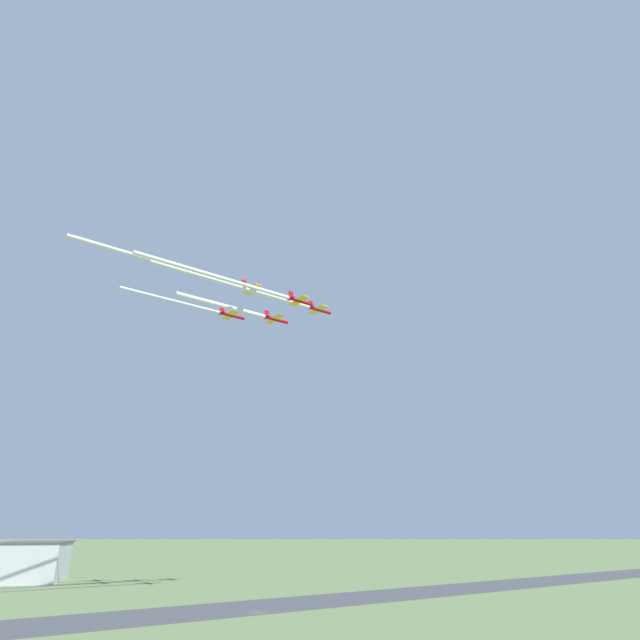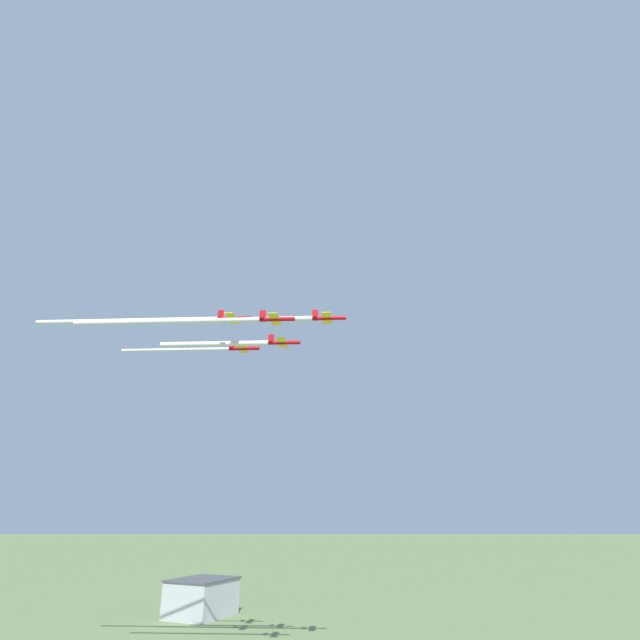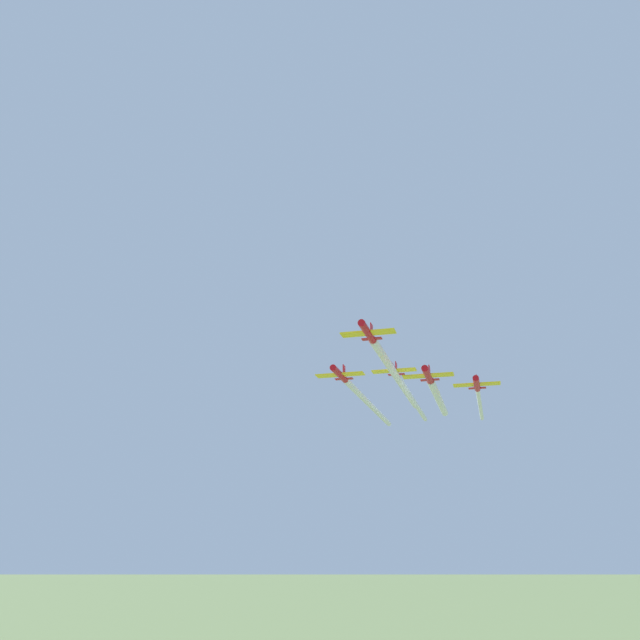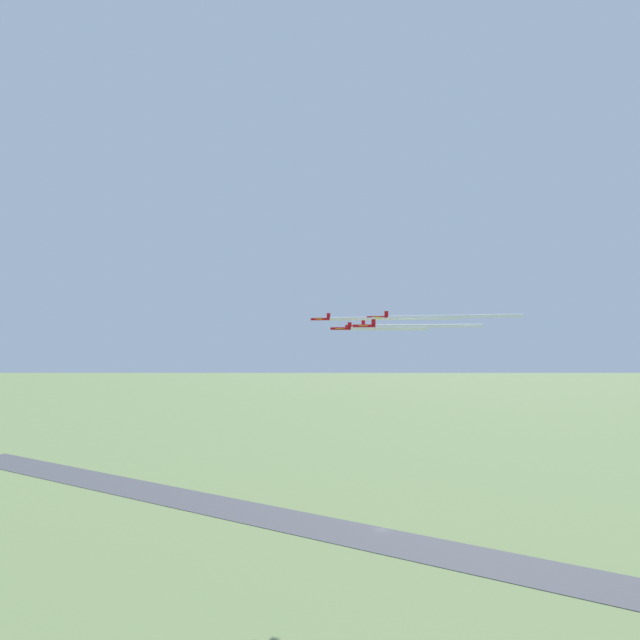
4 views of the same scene
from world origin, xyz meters
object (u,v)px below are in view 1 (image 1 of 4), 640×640
jet_1 (275,319)px  jet_3 (231,315)px  hangar (35,561)px  jet_2 (300,301)px  jet_0 (319,310)px  jet_4 (253,289)px

jet_1 → jet_3: size_ratio=1.00×
hangar → jet_1: jet_1 is taller
jet_2 → jet_3: jet_2 is taller
jet_0 → jet_3: 29.84m
hangar → jet_0: 145.52m
jet_2 → jet_0: bearing=120.5°
jet_3 → hangar: bearing=-161.2°
jet_0 → jet_1: bearing=-120.5°
jet_3 → jet_4: jet_4 is taller
jet_1 → jet_2: bearing=0.0°
jet_3 → jet_4: size_ratio=1.00×
jet_1 → jet_2: (13.99, 5.52, 1.15)m
hangar → jet_3: (73.94, 62.68, 77.73)m
jet_0 → jet_2: 15.13m
jet_0 → jet_1: size_ratio=1.00×
jet_0 → jet_1: (-2.31, -14.65, -4.11)m
jet_2 → jet_3: bearing=-150.5°
jet_2 → jet_3: 25.94m
hangar → jet_2: 145.20m
jet_1 → jet_4: size_ratio=1.00×
hangar → jet_4: 137.83m
jet_0 → hangar: bearing=-152.0°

